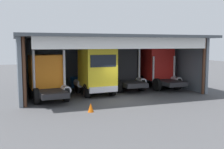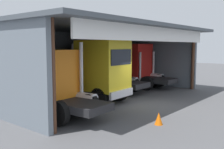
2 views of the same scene
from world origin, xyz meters
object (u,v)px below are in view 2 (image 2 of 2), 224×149
Objects in this scene: truck_red_right_bay at (136,64)px; tool_cart at (47,88)px; truck_orange_yard_outside at (54,82)px; oil_drum at (30,91)px; truck_black_center_left_bay at (109,67)px; traffic_cone at (159,119)px; truck_yellow_center_bay at (100,70)px.

tool_cart is (-7.25, 2.59, -1.40)m from truck_red_right_bay.
tool_cart is at bearing 53.40° from truck_orange_yard_outside.
oil_drum is at bearing 158.36° from truck_red_right_bay.
truck_black_center_left_bay is (7.00, 2.32, 0.17)m from truck_orange_yard_outside.
truck_orange_yard_outside is 5.68m from oil_drum.
truck_red_right_bay is 11.00m from traffic_cone.
tool_cart is at bearing -84.71° from truck_yellow_center_bay.
traffic_cone is at bearing -142.28° from truck_red_right_bay.
truck_orange_yard_outside reaches higher than oil_drum.
truck_red_right_bay reaches higher than tool_cart.
oil_drum is 0.85× the size of tool_cart.
traffic_cone is at bearing -96.94° from tool_cart.
truck_yellow_center_bay reaches higher than tool_cart.
oil_drum is at bearing 150.79° from truck_black_center_left_bay.
oil_drum is (-1.80, 4.80, -1.58)m from truck_yellow_center_bay.
truck_yellow_center_bay is 6.79m from truck_red_right_bay.
truck_yellow_center_bay is at bearing -80.93° from tool_cart.
truck_black_center_left_bay reaches higher than truck_orange_yard_outside.
truck_yellow_center_bay is 5.72m from traffic_cone.
truck_yellow_center_bay is 5.37m from oil_drum.
traffic_cone is at bearing -90.31° from oil_drum.
oil_drum is at bearing 158.25° from tool_cart.
traffic_cone is at bearing -125.13° from truck_black_center_left_bay.
truck_orange_yard_outside is 4.66× the size of tool_cart.
truck_orange_yard_outside is at bearing -111.10° from oil_drum.
truck_red_right_bay reaches higher than oil_drum.
truck_yellow_center_bay is at bearing 70.15° from traffic_cone.
truck_orange_yard_outside reaches higher than traffic_cone.
truck_black_center_left_bay is 3.35m from truck_red_right_bay.
truck_black_center_left_bay is (3.21, 1.96, -0.13)m from truck_yellow_center_bay.
truck_red_right_bay is at bearing -2.79° from truck_black_center_left_bay.
truck_black_center_left_bay is at bearing -29.61° from oil_drum.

